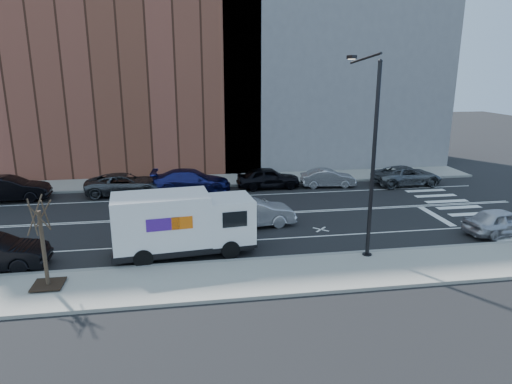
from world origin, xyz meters
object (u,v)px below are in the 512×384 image
object	(u,v)px
fedex_van	(182,223)
driving_sedan	(251,213)
far_parked_b	(9,189)
near_parked_front	(502,222)

from	to	relation	value
fedex_van	driving_sedan	size ratio (longest dim) A/B	1.40
far_parked_b	near_parked_front	size ratio (longest dim) A/B	1.21
far_parked_b	driving_sedan	xyz separation A→B (m)	(15.28, -7.60, -0.03)
driving_sedan	near_parked_front	xyz separation A→B (m)	(13.10, -3.41, -0.09)
fedex_van	near_parked_front	bearing A→B (deg)	-5.72
far_parked_b	fedex_van	bearing A→B (deg)	-137.38
far_parked_b	driving_sedan	distance (m)	17.06
near_parked_front	driving_sedan	bearing A→B (deg)	67.53
driving_sedan	near_parked_front	bearing A→B (deg)	-111.69
fedex_van	near_parked_front	world-z (taller)	fedex_van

